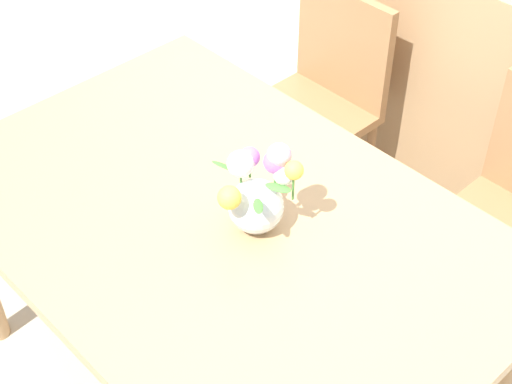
% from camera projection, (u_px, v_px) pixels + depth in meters
% --- Properties ---
extents(ground_plane, '(12.00, 12.00, 0.00)m').
position_uv_depth(ground_plane, '(229.00, 384.00, 2.56)').
color(ground_plane, '#B7AD99').
extents(dining_table, '(1.56, 1.04, 0.76)m').
position_uv_depth(dining_table, '(223.00, 240.00, 2.11)').
color(dining_table, tan).
rests_on(dining_table, ground_plane).
extents(chair_left, '(0.42, 0.42, 0.90)m').
position_uv_depth(chair_left, '(320.00, 95.00, 2.88)').
color(chair_left, '#9E7047').
rests_on(chair_left, ground_plane).
extents(dresser, '(1.40, 0.47, 1.00)m').
position_uv_depth(dresser, '(472.00, 87.00, 2.95)').
color(dresser, tan).
rests_on(dresser, ground_plane).
extents(flower_vase, '(0.23, 0.20, 0.26)m').
position_uv_depth(flower_vase, '(258.00, 194.00, 1.95)').
color(flower_vase, silver).
rests_on(flower_vase, dining_table).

